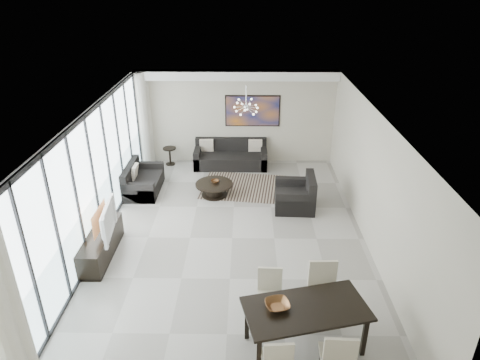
{
  "coord_description": "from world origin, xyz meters",
  "views": [
    {
      "loc": [
        0.29,
        -8.17,
        5.43
      ],
      "look_at": [
        0.17,
        0.46,
        1.25
      ],
      "focal_mm": 32.0,
      "sensor_mm": 36.0,
      "label": 1
    }
  ],
  "objects_px": {
    "coffee_table": "(214,189)",
    "dining_table": "(306,312)",
    "sofa_main": "(231,158)",
    "tv_console": "(100,244)",
    "television": "(103,221)"
  },
  "relations": [
    {
      "from": "dining_table",
      "to": "television",
      "type": "bearing_deg",
      "value": 148.33
    },
    {
      "from": "tv_console",
      "to": "coffee_table",
      "type": "bearing_deg",
      "value": 51.5
    },
    {
      "from": "coffee_table",
      "to": "sofa_main",
      "type": "bearing_deg",
      "value": 79.15
    },
    {
      "from": "sofa_main",
      "to": "tv_console",
      "type": "relative_size",
      "value": 1.26
    },
    {
      "from": "sofa_main",
      "to": "television",
      "type": "height_order",
      "value": "television"
    },
    {
      "from": "sofa_main",
      "to": "tv_console",
      "type": "height_order",
      "value": "sofa_main"
    },
    {
      "from": "coffee_table",
      "to": "sofa_main",
      "type": "relative_size",
      "value": 0.45
    },
    {
      "from": "dining_table",
      "to": "sofa_main",
      "type": "bearing_deg",
      "value": 101.12
    },
    {
      "from": "sofa_main",
      "to": "dining_table",
      "type": "bearing_deg",
      "value": -78.88
    },
    {
      "from": "television",
      "to": "dining_table",
      "type": "xyz_separation_m",
      "value": [
        3.84,
        -2.37,
        -0.18
      ]
    },
    {
      "from": "sofa_main",
      "to": "dining_table",
      "type": "height_order",
      "value": "sofa_main"
    },
    {
      "from": "coffee_table",
      "to": "dining_table",
      "type": "bearing_deg",
      "value": -70.99
    },
    {
      "from": "sofa_main",
      "to": "television",
      "type": "relative_size",
      "value": 1.94
    },
    {
      "from": "coffee_table",
      "to": "tv_console",
      "type": "bearing_deg",
      "value": -128.5
    },
    {
      "from": "coffee_table",
      "to": "television",
      "type": "height_order",
      "value": "television"
    }
  ]
}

